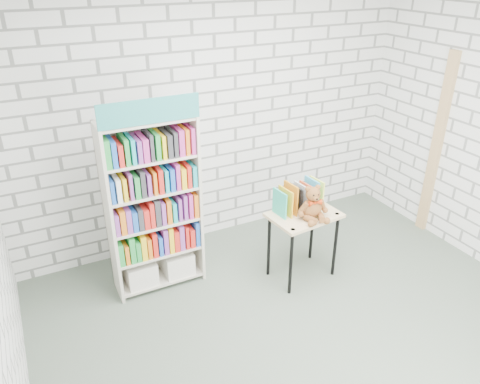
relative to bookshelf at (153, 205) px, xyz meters
name	(u,v)px	position (x,y,z in m)	size (l,w,h in m)	color
ground	(314,337)	(0.94, -1.36, -0.88)	(4.50, 4.50, 0.00)	#505D4E
room_shell	(333,144)	(0.94, -1.36, 0.90)	(4.52, 4.02, 2.81)	silver
bookshelf	(153,205)	(0.00, 0.00, 0.00)	(0.86, 0.33, 1.93)	beige
display_table	(304,223)	(1.33, -0.54, -0.26)	(0.71, 0.52, 0.72)	#D5B180
table_books	(298,197)	(1.32, -0.43, -0.03)	(0.48, 0.25, 0.28)	#29B394
teddy_bear	(313,206)	(1.36, -0.64, -0.03)	(0.31, 0.29, 0.33)	brown
door_trim	(436,146)	(3.17, -0.41, 0.17)	(0.05, 0.12, 2.10)	tan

